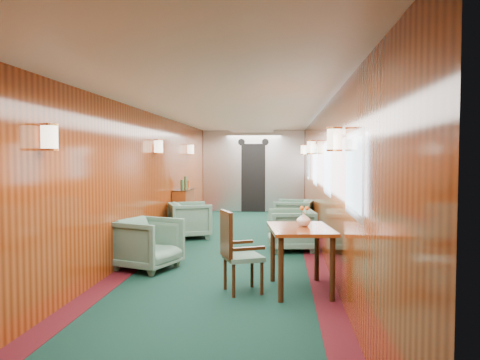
# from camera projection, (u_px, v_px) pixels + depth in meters

# --- Properties ---
(room) EXTENTS (12.00, 12.10, 2.40)m
(room) POSITION_uv_depth(u_px,v_px,m) (232.00, 156.00, 7.87)
(room) COLOR #0C2E23
(room) RESTS_ON ground
(bulkhead) EXTENTS (2.98, 0.17, 2.39)m
(bulkhead) POSITION_uv_depth(u_px,v_px,m) (253.00, 171.00, 13.77)
(bulkhead) COLOR silver
(bulkhead) RESTS_ON ground
(windows_right) EXTENTS (0.02, 8.60, 0.80)m
(windows_right) POSITION_uv_depth(u_px,v_px,m) (320.00, 166.00, 7.99)
(windows_right) COLOR #A5A8AC
(windows_right) RESTS_ON ground
(wall_sconces) EXTENTS (2.97, 7.97, 0.25)m
(wall_sconces) POSITION_uv_depth(u_px,v_px,m) (236.00, 147.00, 8.42)
(wall_sconces) COLOR #FFECC6
(wall_sconces) RESTS_ON ground
(dining_table) EXTENTS (0.84, 1.10, 0.77)m
(dining_table) POSITION_uv_depth(u_px,v_px,m) (300.00, 237.00, 5.60)
(dining_table) COLOR maroon
(dining_table) RESTS_ON ground
(side_chair) EXTENTS (0.56, 0.57, 0.98)m
(side_chair) POSITION_uv_depth(u_px,v_px,m) (236.00, 248.00, 5.51)
(side_chair) COLOR #1F4A3E
(side_chair) RESTS_ON ground
(credenza) EXTENTS (0.32, 1.00, 1.18)m
(credenza) POSITION_uv_depth(u_px,v_px,m) (184.00, 209.00, 10.40)
(credenza) COLOR maroon
(credenza) RESTS_ON ground
(flower_vase) EXTENTS (0.21, 0.21, 0.17)m
(flower_vase) POSITION_uv_depth(u_px,v_px,m) (304.00, 219.00, 5.67)
(flower_vase) COLOR silver
(flower_vase) RESTS_ON dining_table
(armchair_left_near) EXTENTS (1.03, 1.02, 0.73)m
(armchair_left_near) POSITION_uv_depth(u_px,v_px,m) (148.00, 244.00, 6.69)
(armchair_left_near) COLOR #1F4A3E
(armchair_left_near) RESTS_ON ground
(armchair_left_far) EXTENTS (1.01, 0.99, 0.71)m
(armchair_left_far) POSITION_uv_depth(u_px,v_px,m) (190.00, 220.00, 9.30)
(armchair_left_far) COLOR #1F4A3E
(armchair_left_far) RESTS_ON ground
(armchair_right_near) EXTENTS (0.86, 0.84, 0.71)m
(armchair_right_near) POSITION_uv_depth(u_px,v_px,m) (291.00, 230.00, 8.04)
(armchair_right_near) COLOR #1F4A3E
(armchair_right_near) RESTS_ON ground
(armchair_right_far) EXTENTS (0.90, 0.88, 0.71)m
(armchair_right_far) POSITION_uv_depth(u_px,v_px,m) (293.00, 216.00, 9.93)
(armchair_right_far) COLOR #1F4A3E
(armchair_right_far) RESTS_ON ground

